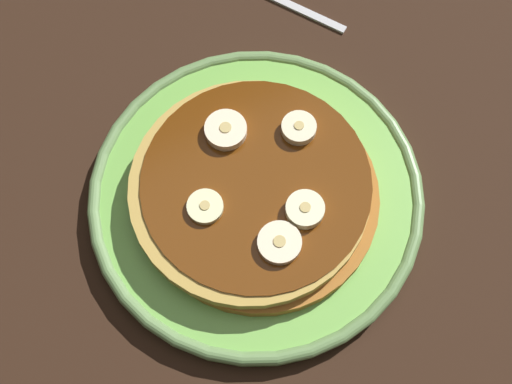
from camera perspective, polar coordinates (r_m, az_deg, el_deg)
The scene contains 8 objects.
ground_plane at distance 55.76cm, azimuth 0.00°, elevation -1.30°, with size 140.00×140.00×3.00cm, color black.
plate at distance 53.45cm, azimuth 0.00°, elevation -0.36°, with size 26.01×26.01×1.81cm.
pancake_stack at distance 51.79cm, azimuth -0.14°, elevation 0.16°, with size 18.70×19.02×2.40cm.
banana_slice_0 at distance 49.69cm, azimuth 4.06°, elevation -1.47°, with size 2.83×2.83×1.05cm.
banana_slice_1 at distance 49.90cm, azimuth -4.15°, elevation -1.38°, with size 2.66×2.66×0.72cm.
banana_slice_2 at distance 52.36cm, azimuth 3.55°, elevation 5.27°, with size 2.66×2.66×1.00cm.
banana_slice_3 at distance 48.87cm, azimuth 1.95°, elevation -4.24°, with size 3.17×3.17×0.86cm.
banana_slice_4 at distance 52.16cm, azimuth -2.93°, elevation 4.90°, with size 3.21×3.21×1.01cm.
Camera 1 is at (-9.65, -17.20, 50.66)cm, focal length 48.39 mm.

